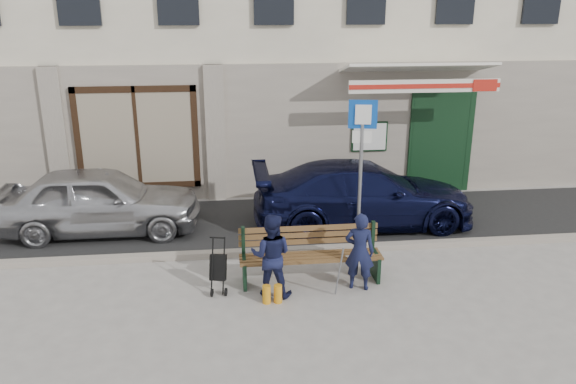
{
  "coord_description": "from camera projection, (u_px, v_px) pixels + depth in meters",
  "views": [
    {
      "loc": [
        -1.16,
        -8.15,
        4.46
      ],
      "look_at": [
        -0.06,
        1.6,
        1.2
      ],
      "focal_mm": 35.0,
      "sensor_mm": 36.0,
      "label": 1
    }
  ],
  "objects": [
    {
      "name": "parking_sign",
      "position": [
        361.0,
        149.0,
        10.44
      ],
      "size": [
        0.52,
        0.13,
        2.84
      ],
      "rotation": [
        0.0,
        0.0,
        -0.19
      ],
      "color": "gray",
      "rests_on": "ground"
    },
    {
      "name": "man",
      "position": [
        360.0,
        251.0,
        9.13
      ],
      "size": [
        0.55,
        0.45,
        1.32
      ],
      "primitive_type": "imported",
      "rotation": [
        0.0,
        0.0,
        2.84
      ],
      "color": "#141837",
      "rests_on": "ground"
    },
    {
      "name": "car_silver",
      "position": [
        100.0,
        200.0,
        11.45
      ],
      "size": [
        4.05,
        1.65,
        1.38
      ],
      "primitive_type": "imported",
      "rotation": [
        0.0,
        0.0,
        1.56
      ],
      "color": "#B6B7BB",
      "rests_on": "ground"
    },
    {
      "name": "woman",
      "position": [
        271.0,
        255.0,
        8.91
      ],
      "size": [
        0.78,
        0.67,
        1.38
      ],
      "primitive_type": "imported",
      "rotation": [
        0.0,
        0.0,
        2.9
      ],
      "color": "#15193A",
      "rests_on": "ground"
    },
    {
      "name": "ground",
      "position": [
        302.0,
        292.0,
        9.21
      ],
      "size": [
        80.0,
        80.0,
        0.0
      ],
      "primitive_type": "plane",
      "color": "#9E9991",
      "rests_on": "ground"
    },
    {
      "name": "asphalt_lane",
      "position": [
        283.0,
        223.0,
        12.13
      ],
      "size": [
        60.0,
        3.2,
        0.01
      ],
      "primitive_type": "cube",
      "color": "#282828",
      "rests_on": "ground"
    },
    {
      "name": "bench",
      "position": [
        308.0,
        256.0,
        9.43
      ],
      "size": [
        2.4,
        1.17,
        0.98
      ],
      "color": "brown",
      "rests_on": "ground"
    },
    {
      "name": "stroller",
      "position": [
        218.0,
        269.0,
        9.11
      ],
      "size": [
        0.31,
        0.4,
        0.91
      ],
      "rotation": [
        0.0,
        0.0,
        -0.22
      ],
      "color": "black",
      "rests_on": "ground"
    },
    {
      "name": "car_navy",
      "position": [
        363.0,
        194.0,
        11.86
      ],
      "size": [
        4.67,
        1.9,
        1.35
      ],
      "primitive_type": "imported",
      "rotation": [
        0.0,
        0.0,
        1.57
      ],
      "color": "black",
      "rests_on": "ground"
    },
    {
      "name": "curb",
      "position": [
        292.0,
        251.0,
        10.61
      ],
      "size": [
        60.0,
        0.18,
        0.12
      ],
      "primitive_type": "cube",
      "color": "#9E9384",
      "rests_on": "ground"
    }
  ]
}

